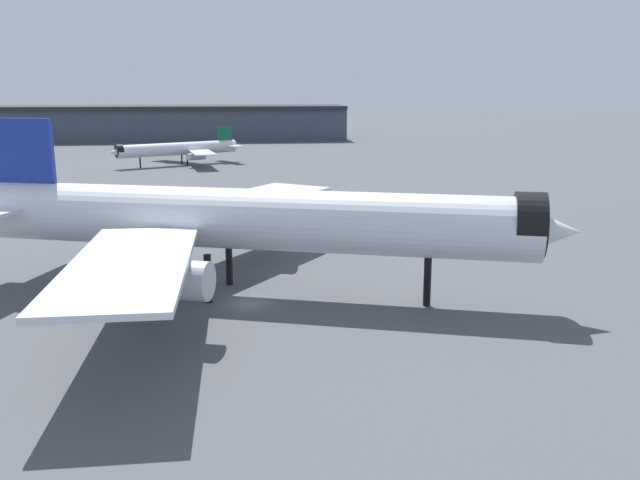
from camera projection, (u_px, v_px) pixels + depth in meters
The scene contains 6 objects.
ground at pixel (249, 303), 61.75m from camera, with size 900.00×900.00×0.00m, color #4C4F54.
airliner_near_gate at pixel (240, 220), 62.87m from camera, with size 57.65×51.73×16.65m.
airliner_far_taxiway at pixel (179, 149), 172.61m from camera, with size 34.90×31.29×9.47m.
terminal_building at pixel (98, 122), 254.28m from camera, with size 185.05×52.99×25.39m.
service_truck_front at pixel (251, 211), 99.92m from camera, with size 3.49×5.85×3.00m.
baggage_cart_trailing at pixel (442, 229), 89.68m from camera, with size 2.85×2.68×1.82m.
Camera 1 is at (-7.13, -58.84, 19.45)m, focal length 37.37 mm.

